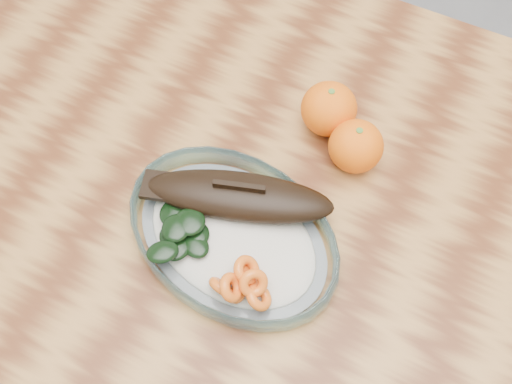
# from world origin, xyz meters

# --- Properties ---
(ground) EXTENTS (3.00, 3.00, 0.00)m
(ground) POSITION_xyz_m (0.00, 0.00, 0.00)
(ground) COLOR slate
(ground) RESTS_ON ground
(dining_table) EXTENTS (1.20, 0.80, 0.75)m
(dining_table) POSITION_xyz_m (0.00, 0.00, 0.65)
(dining_table) COLOR #572B14
(dining_table) RESTS_ON ground
(plated_meal) EXTENTS (0.57, 0.57, 0.08)m
(plated_meal) POSITION_xyz_m (-0.05, -0.06, 0.77)
(plated_meal) COLOR white
(plated_meal) RESTS_ON dining_table
(orange_left) EXTENTS (0.07, 0.07, 0.07)m
(orange_left) POSITION_xyz_m (-0.01, 0.14, 0.79)
(orange_left) COLOR #F56305
(orange_left) RESTS_ON dining_table
(orange_right) EXTENTS (0.07, 0.07, 0.07)m
(orange_right) POSITION_xyz_m (0.04, 0.11, 0.78)
(orange_right) COLOR #F56305
(orange_right) RESTS_ON dining_table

